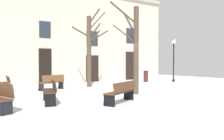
% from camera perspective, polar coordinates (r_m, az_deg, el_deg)
% --- Properties ---
extents(ground_plane, '(31.03, 31.03, 0.00)m').
position_cam_1_polar(ground_plane, '(12.34, 3.93, -5.46)').
color(ground_plane, white).
extents(building_facade, '(19.39, 0.60, 7.86)m').
position_cam_1_polar(building_facade, '(19.26, -10.52, 8.89)').
color(building_facade, beige).
rests_on(building_facade, ground).
extents(tree_foreground, '(2.14, 2.78, 5.21)m').
position_cam_1_polar(tree_foreground, '(15.35, -5.51, 5.45)').
color(tree_foreground, '#4C3D2D').
rests_on(tree_foreground, ground).
extents(tree_left_of_center, '(1.70, 1.64, 4.53)m').
position_cam_1_polar(tree_left_of_center, '(11.67, 5.59, 5.65)').
color(tree_left_of_center, '#4C3D2D').
rests_on(tree_left_of_center, ground).
extents(streetlamp, '(0.30, 0.30, 3.61)m').
position_cam_1_polar(streetlamp, '(20.13, 14.77, 3.52)').
color(streetlamp, black).
rests_on(streetlamp, ground).
extents(litter_bin, '(0.40, 0.40, 0.92)m').
position_cam_1_polar(litter_bin, '(19.49, 8.22, -1.52)').
color(litter_bin, '#4C1E19').
rests_on(litter_bin, ground).
extents(bench_far_corner, '(0.85, 1.70, 0.87)m').
position_cam_1_polar(bench_far_corner, '(9.25, -14.76, -4.98)').
color(bench_far_corner, '#3D2819').
rests_on(bench_far_corner, ground).
extents(bench_near_center_tree, '(0.61, 1.78, 0.82)m').
position_cam_1_polar(bench_near_center_tree, '(14.37, -24.55, -2.91)').
color(bench_near_center_tree, '#51331E').
rests_on(bench_near_center_tree, ground).
extents(bench_by_litter_bin, '(1.85, 1.33, 0.83)m').
position_cam_1_polar(bench_by_litter_bin, '(8.99, 2.24, -5.32)').
color(bench_by_litter_bin, '#51331E').
rests_on(bench_by_litter_bin, ground).
extents(bench_facing_shops, '(1.63, 1.01, 0.87)m').
position_cam_1_polar(bench_facing_shops, '(13.84, -14.37, -2.88)').
color(bench_facing_shops, brown).
rests_on(bench_facing_shops, ground).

